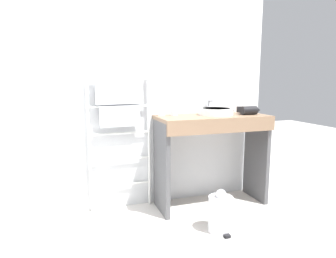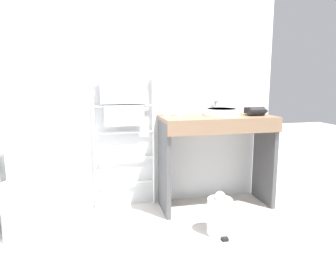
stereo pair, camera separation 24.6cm
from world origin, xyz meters
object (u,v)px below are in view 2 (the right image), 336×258
(towel_radiator, at_px, (124,112))
(trash_bin, at_px, (220,215))
(cup_near_edge, at_px, (178,111))
(hair_dryer, at_px, (256,111))
(toilet, at_px, (30,194))
(cup_near_wall, at_px, (166,111))
(sink_basin, at_px, (221,112))

(towel_radiator, xyz_separation_m, trash_bin, (0.69, -0.70, -0.78))
(cup_near_edge, height_order, hair_dryer, cup_near_edge)
(toilet, xyz_separation_m, cup_near_wall, (1.18, 0.30, 0.62))
(cup_near_edge, bearing_deg, hair_dryer, -11.87)
(sink_basin, height_order, cup_near_wall, cup_near_wall)
(cup_near_wall, relative_size, cup_near_edge, 0.97)
(toilet, distance_m, sink_basin, 1.82)
(toilet, bearing_deg, trash_bin, -13.77)
(towel_radiator, bearing_deg, toilet, -156.98)
(hair_dryer, xyz_separation_m, trash_bin, (-0.55, -0.48, -0.78))
(cup_near_wall, bearing_deg, trash_bin, -65.93)
(toilet, distance_m, cup_near_wall, 1.37)
(towel_radiator, bearing_deg, trash_bin, -45.42)
(trash_bin, bearing_deg, toilet, 166.23)
(sink_basin, relative_size, cup_near_edge, 3.49)
(toilet, bearing_deg, cup_near_edge, 11.70)
(cup_near_edge, distance_m, trash_bin, 1.03)
(trash_bin, bearing_deg, towel_radiator, 134.58)
(toilet, bearing_deg, cup_near_wall, 14.08)
(cup_near_edge, bearing_deg, towel_radiator, 172.52)
(towel_radiator, height_order, hair_dryer, towel_radiator)
(sink_basin, height_order, cup_near_edge, cup_near_edge)
(toilet, relative_size, sink_basin, 2.41)
(sink_basin, distance_m, cup_near_edge, 0.42)
(cup_near_wall, bearing_deg, sink_basin, -10.98)
(hair_dryer, bearing_deg, sink_basin, 166.09)
(cup_near_wall, xyz_separation_m, cup_near_edge, (0.11, -0.03, 0.00))
(towel_radiator, height_order, sink_basin, towel_radiator)
(hair_dryer, bearing_deg, towel_radiator, 169.91)
(cup_near_wall, bearing_deg, toilet, -165.92)
(trash_bin, bearing_deg, cup_near_wall, 114.07)
(towel_radiator, relative_size, cup_near_wall, 13.61)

